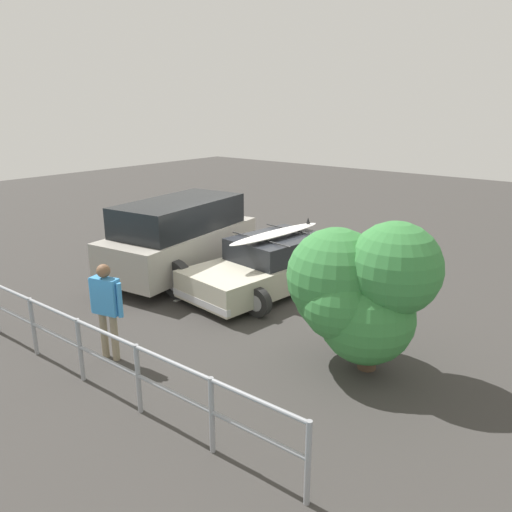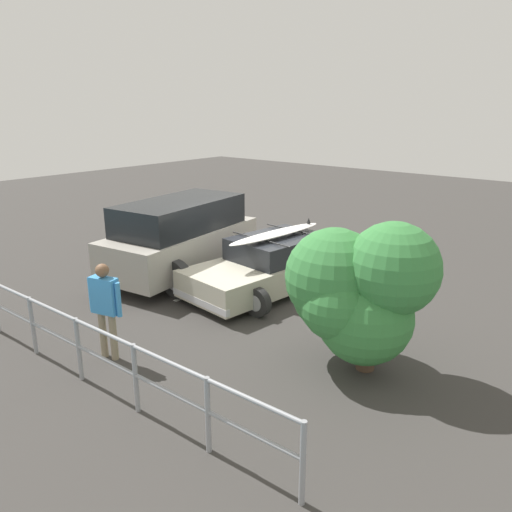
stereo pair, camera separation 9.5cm
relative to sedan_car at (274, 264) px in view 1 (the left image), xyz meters
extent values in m
cube|color=#383533|center=(0.34, 0.27, -0.61)|extent=(44.00, 44.00, 0.02)
cube|color=silver|center=(1.20, 0.04, -0.60)|extent=(0.12, 3.97, 0.00)
cube|color=#B7B29E|center=(0.01, 0.04, -0.14)|extent=(2.22, 4.51, 0.58)
cube|color=#23262B|center=(-0.01, -0.13, 0.40)|extent=(1.75, 2.24, 0.49)
cube|color=silver|center=(0.25, 2.16, -0.31)|extent=(1.77, 0.30, 0.14)
cube|color=silver|center=(-0.24, -2.07, -0.31)|extent=(1.77, 0.30, 0.14)
cylinder|color=black|center=(-0.72, 1.48, -0.29)|extent=(0.61, 0.18, 0.61)
cylinder|color=#99999E|center=(-0.72, 1.48, -0.29)|extent=(0.34, 0.19, 0.34)
cylinder|color=black|center=(1.04, 1.28, -0.29)|extent=(0.61, 0.18, 0.61)
cylinder|color=#99999E|center=(1.04, 1.28, -0.29)|extent=(0.34, 0.19, 0.34)
cylinder|color=black|center=(-1.03, -1.19, -0.29)|extent=(0.61, 0.18, 0.61)
cylinder|color=#99999E|center=(-1.03, -1.19, -0.29)|extent=(0.34, 0.19, 0.34)
cylinder|color=black|center=(0.73, -1.39, -0.29)|extent=(0.61, 0.18, 0.61)
cylinder|color=#99999E|center=(0.73, -1.39, -0.29)|extent=(0.34, 0.19, 0.34)
cylinder|color=black|center=(0.05, 0.44, 0.69)|extent=(1.81, 0.24, 0.03)
cylinder|color=black|center=(-0.08, -0.70, 0.69)|extent=(1.81, 0.24, 0.03)
ellipsoid|color=white|center=(-0.05, -0.01, 0.75)|extent=(0.71, 2.91, 0.09)
cone|color=black|center=(-0.16, -1.16, 0.86)|extent=(0.10, 0.10, 0.14)
cube|color=#9E998E|center=(2.39, 0.70, 0.14)|extent=(2.34, 4.42, 0.91)
cube|color=black|center=(2.39, 0.70, 0.96)|extent=(2.07, 3.48, 0.73)
cylinder|color=black|center=(2.68, -1.49, 0.24)|extent=(0.80, 0.28, 0.78)
cylinder|color=black|center=(1.31, 1.83, -0.16)|extent=(0.87, 0.22, 0.87)
cylinder|color=#99999E|center=(1.31, 1.83, -0.16)|extent=(0.48, 0.23, 0.48)
cylinder|color=black|center=(3.13, 2.07, -0.16)|extent=(0.87, 0.22, 0.87)
cylinder|color=#99999E|center=(3.13, 2.07, -0.16)|extent=(0.48, 0.23, 0.48)
cylinder|color=black|center=(1.65, -0.68, -0.16)|extent=(0.87, 0.22, 0.87)
cylinder|color=#99999E|center=(1.65, -0.68, -0.16)|extent=(0.48, 0.23, 0.48)
cylinder|color=black|center=(3.47, -0.44, -0.16)|extent=(0.87, 0.22, 0.87)
cylinder|color=#99999E|center=(3.47, -0.44, -0.16)|extent=(0.48, 0.23, 0.48)
cylinder|color=gray|center=(0.00, 4.41, -0.18)|extent=(0.12, 0.12, 0.83)
cylinder|color=gray|center=(0.22, 4.47, -0.18)|extent=(0.12, 0.12, 0.83)
cube|color=#3D8ED1|center=(0.11, 4.44, 0.55)|extent=(0.52, 0.30, 0.62)
sphere|color=brown|center=(0.11, 4.44, 0.98)|extent=(0.22, 0.22, 0.22)
cylinder|color=#3D8ED1|center=(-0.17, 4.37, 0.52)|extent=(0.09, 0.09, 0.59)
cylinder|color=#3D8ED1|center=(0.39, 4.51, 0.52)|extent=(0.09, 0.09, 0.59)
cylinder|color=gray|center=(-4.28, 5.04, -0.07)|extent=(0.07, 0.07, 1.05)
cylinder|color=gray|center=(-2.90, 5.07, -0.07)|extent=(0.07, 0.07, 1.05)
cylinder|color=gray|center=(-1.52, 5.10, -0.07)|extent=(0.07, 0.07, 1.05)
cylinder|color=gray|center=(-0.14, 5.13, -0.07)|extent=(0.07, 0.07, 1.05)
cylinder|color=gray|center=(1.24, 5.16, -0.07)|extent=(0.07, 0.07, 1.05)
cylinder|color=gray|center=(-0.14, 5.13, 0.42)|extent=(8.28, 0.24, 0.06)
cylinder|color=gray|center=(-0.14, 5.13, -0.02)|extent=(8.28, 0.24, 0.06)
cylinder|color=#4C3828|center=(-3.43, 1.98, -0.33)|extent=(0.30, 0.30, 0.54)
sphere|color=#387F3D|center=(-3.10, 2.42, 0.60)|extent=(1.18, 1.18, 1.18)
sphere|color=#387F3D|center=(-3.42, 2.10, 0.37)|extent=(1.53, 1.53, 1.53)
sphere|color=#387F3D|center=(-2.91, 2.00, 0.69)|extent=(1.63, 1.63, 1.63)
sphere|color=#387F3D|center=(-2.88, 2.18, 0.93)|extent=(1.58, 1.58, 1.58)
sphere|color=#387F3D|center=(-3.76, 1.96, 1.20)|extent=(1.44, 1.44, 1.44)
camera|label=1|loc=(-6.63, 8.81, 3.57)|focal=35.00mm
camera|label=2|loc=(-6.71, 8.75, 3.57)|focal=35.00mm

